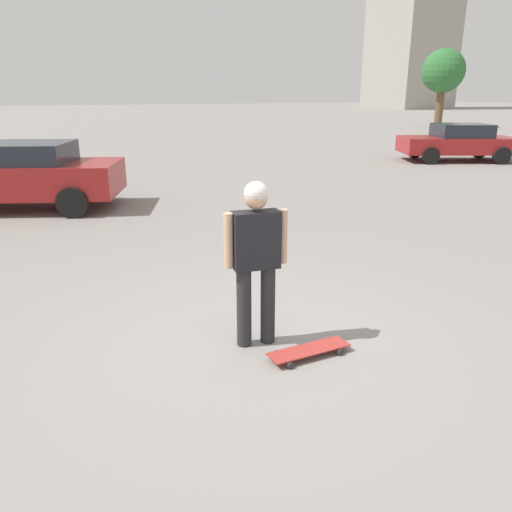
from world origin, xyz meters
TOP-DOWN VIEW (x-y plane):
  - ground_plane at (0.00, 0.00)m, footprint 220.00×220.00m
  - person at (0.00, 0.00)m, footprint 0.63×0.25m
  - skateboard at (0.37, -0.46)m, footprint 0.85×0.33m
  - car_parked_near at (-2.12, 7.77)m, footprint 4.43×3.13m
  - car_parked_far at (12.70, 10.20)m, footprint 4.53×3.36m
  - tree_distant at (25.62, 25.24)m, footprint 3.04×3.04m

SIDE VIEW (x-z plane):
  - ground_plane at x=0.00m, z-range 0.00..0.00m
  - skateboard at x=0.37m, z-range 0.03..0.10m
  - car_parked_far at x=12.70m, z-range 0.03..1.39m
  - car_parked_near at x=-2.12m, z-range 0.04..1.48m
  - person at x=0.00m, z-range 0.15..1.82m
  - tree_distant at x=25.62m, z-range 1.14..6.61m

